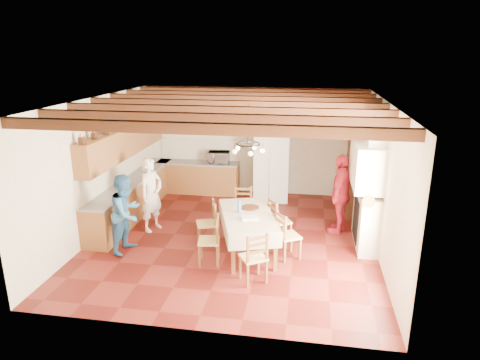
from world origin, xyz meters
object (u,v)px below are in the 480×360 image
(chair_left_near, at_px, (209,240))
(chair_end_near, at_px, (253,256))
(dining_table, at_px, (248,218))
(chair_right_far, at_px, (280,220))
(chair_left_far, at_px, (206,223))
(person_man, at_px, (151,194))
(microwave, at_px, (219,157))
(person_woman_red, at_px, (341,194))
(person_woman_blue, at_px, (127,213))
(hutch, at_px, (357,172))
(chair_end_far, at_px, (243,209))
(refrigerator, at_px, (271,167))
(chair_right_near, at_px, (288,235))

(chair_left_near, relative_size, chair_end_near, 1.00)
(dining_table, xyz_separation_m, chair_right_far, (0.60, 0.63, -0.26))
(chair_left_far, bearing_deg, chair_right_far, 84.77)
(person_man, bearing_deg, dining_table, -84.28)
(chair_left_far, height_order, microwave, microwave)
(person_man, xyz_separation_m, microwave, (0.97, 2.77, 0.21))
(dining_table, xyz_separation_m, chair_left_near, (-0.66, -0.57, -0.26))
(chair_left_far, xyz_separation_m, person_man, (-1.39, 0.54, 0.37))
(chair_end_near, xyz_separation_m, person_woman_red, (1.62, 2.45, 0.42))
(chair_left_far, relative_size, chair_right_far, 1.00)
(person_woman_blue, height_order, microwave, person_woman_blue)
(hutch, xyz_separation_m, chair_left_far, (-3.26, -2.44, -0.58))
(hutch, distance_m, chair_end_far, 3.08)
(dining_table, height_order, chair_right_far, chair_right_far)
(dining_table, bearing_deg, chair_end_near, -76.53)
(hutch, xyz_separation_m, person_woman_blue, (-4.77, -2.99, -0.25))
(person_woman_blue, bearing_deg, chair_end_far, -44.46)
(chair_left_near, relative_size, person_man, 0.57)
(chair_left_far, height_order, chair_end_far, same)
(chair_right_far, bearing_deg, refrigerator, -20.08)
(chair_end_near, relative_size, person_woman_blue, 0.59)
(hutch, height_order, chair_left_near, hutch)
(dining_table, xyz_separation_m, chair_right_near, (0.83, -0.10, -0.26))
(dining_table, bearing_deg, chair_end_far, 103.31)
(hutch, height_order, person_man, hutch)
(chair_right_near, relative_size, chair_right_far, 1.00)
(chair_end_near, bearing_deg, person_man, -68.07)
(hutch, xyz_separation_m, chair_end_near, (-2.08, -3.79, -0.58))
(person_man, relative_size, person_woman_red, 0.94)
(hutch, height_order, chair_right_far, hutch)
(person_woman_red, bearing_deg, microwave, -106.72)
(dining_table, height_order, chair_end_near, chair_end_near)
(chair_left_near, bearing_deg, dining_table, 121.60)
(chair_right_far, bearing_deg, microwave, 3.73)
(chair_end_far, height_order, microwave, microwave)
(chair_right_far, distance_m, chair_end_near, 1.78)
(chair_end_far, relative_size, person_woman_blue, 0.59)
(chair_right_far, bearing_deg, dining_table, 106.47)
(person_woman_red, bearing_deg, hutch, 178.56)
(refrigerator, height_order, person_woman_red, refrigerator)
(microwave, bearing_deg, person_woman_red, -42.76)
(hutch, relative_size, person_man, 1.25)
(chair_left_far, bearing_deg, hutch, 106.78)
(person_woman_blue, bearing_deg, chair_right_near, -75.55)
(hutch, bearing_deg, person_man, -158.47)
(chair_right_near, distance_m, microwave, 4.27)
(person_man, bearing_deg, chair_end_far, -54.45)
(dining_table, distance_m, chair_end_near, 1.18)
(refrigerator, bearing_deg, chair_right_near, -84.67)
(chair_left_near, relative_size, chair_right_near, 1.00)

